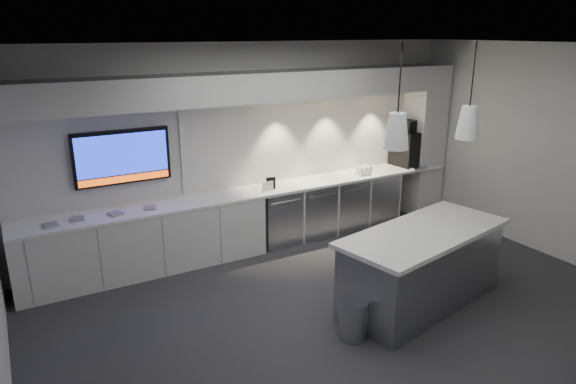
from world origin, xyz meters
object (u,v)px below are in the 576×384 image
island (422,267)px  bin (354,319)px  coffee_machine (408,147)px  wall_tv (122,157)px

island → bin: 1.18m
bin → coffee_machine: size_ratio=0.54×
island → coffee_machine: coffee_machine is taller
wall_tv → bin: 3.63m
wall_tv → coffee_machine: (4.75, -0.25, -0.33)m
island → bin: bearing=178.2°
island → coffee_machine: 3.29m
wall_tv → coffee_machine: wall_tv is taller
island → coffee_machine: (1.98, 2.52, 0.75)m
coffee_machine → island: bearing=-133.4°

